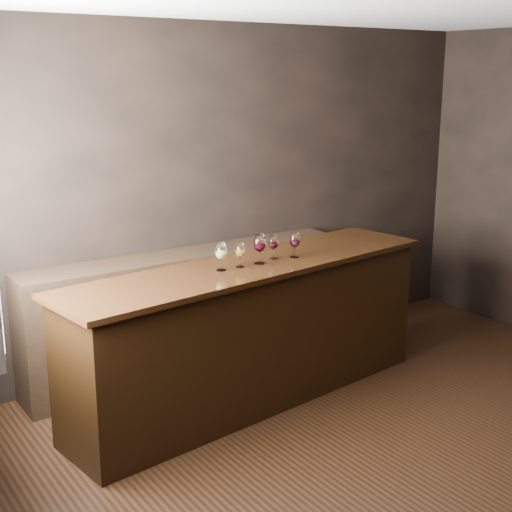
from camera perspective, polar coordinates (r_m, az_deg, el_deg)
ground at (r=4.94m, az=13.28°, el=-14.96°), size 5.00×5.00×0.00m
room_shell at (r=4.27m, az=11.41°, el=6.33°), size 5.02×4.52×2.81m
bar_counter at (r=5.30m, az=-0.31°, el=-6.36°), size 2.98×0.99×1.02m
bar_top at (r=5.13m, az=-0.32°, el=-0.80°), size 3.08×1.07×0.04m
back_bar_shelf at (r=5.86m, az=-5.31°, el=-4.47°), size 2.78×0.40×1.00m
glass_white at (r=4.92m, az=-2.81°, el=0.31°), size 0.08×0.08×0.19m
glass_amber at (r=5.01m, az=-1.29°, el=0.41°), size 0.07×0.07×0.17m
glass_red_a at (r=5.09m, az=0.30°, el=0.96°), size 0.09×0.09×0.21m
glass_red_b at (r=5.24m, az=1.39°, el=1.07°), size 0.08×0.08×0.18m
glass_red_c at (r=5.28m, az=3.13°, el=1.23°), size 0.08×0.08×0.19m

